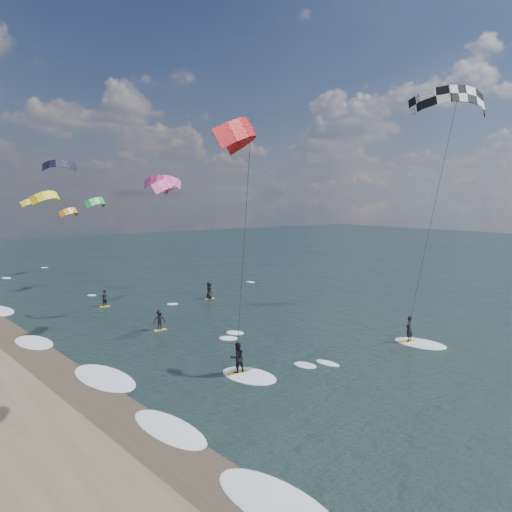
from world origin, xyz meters
TOP-DOWN VIEW (x-y plane):
  - ground at (0.00, 0.00)m, footprint 260.00×260.00m
  - wet_sand_strip at (-12.00, 10.00)m, footprint 3.00×240.00m
  - kitesurfer_near_a at (7.81, 3.91)m, footprint 8.10×9.43m
  - kitesurfer_near_b at (-5.85, 6.40)m, footprint 7.12×9.44m
  - far_kitesurfers at (2.50, 29.27)m, footprint 11.92×12.70m
  - bg_kite_field at (-0.51, 54.88)m, footprint 14.08×68.32m
  - shoreline_surf at (-10.80, 14.75)m, footprint 2.40×79.40m

SIDE VIEW (x-z plane):
  - ground at x=0.00m, z-range 0.00..0.00m
  - shoreline_surf at x=-10.80m, z-range -0.06..0.06m
  - wet_sand_strip at x=-12.00m, z-range 0.00..0.01m
  - far_kitesurfers at x=2.50m, z-range -0.05..1.78m
  - kitesurfer_near_b at x=-5.85m, z-range 2.53..17.58m
  - bg_kite_field at x=-0.51m, z-range 6.99..15.84m
  - kitesurfer_near_a at x=7.81m, z-range 5.04..22.83m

